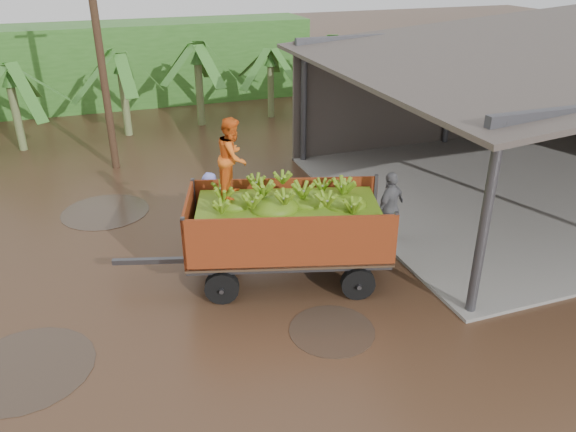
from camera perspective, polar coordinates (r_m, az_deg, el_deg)
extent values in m
plane|color=black|center=(13.22, -11.15, -5.30)|extent=(100.00, 100.00, 0.00)
cube|color=gray|center=(18.67, 23.62, 2.57)|extent=(12.00, 10.00, 0.08)
cube|color=#383330|center=(17.61, 26.10, 15.24)|extent=(12.78, 10.80, 1.01)
cube|color=#383330|center=(21.70, 15.93, 12.26)|extent=(12.00, 0.12, 4.00)
cube|color=#2D661E|center=(27.76, -21.38, 13.88)|extent=(22.00, 3.00, 3.60)
cube|color=#47474C|center=(12.62, -13.66, -4.45)|extent=(1.66, 0.59, 0.11)
imported|color=orange|center=(11.59, -5.64, 5.96)|extent=(0.94, 1.01, 1.66)
imported|color=#7D82E4|center=(13.82, -7.93, 0.80)|extent=(0.76, 0.58, 1.88)
imported|color=slate|center=(14.01, 10.33, 0.89)|extent=(1.16, 0.92, 1.84)
cylinder|color=#47301E|center=(18.85, -18.52, 15.20)|extent=(0.24, 0.24, 7.33)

